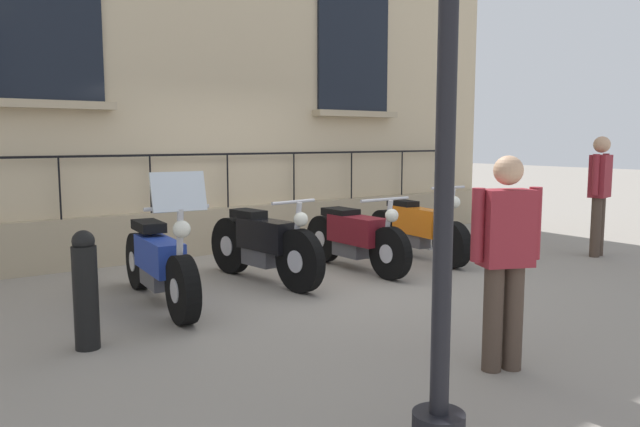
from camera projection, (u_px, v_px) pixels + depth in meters
ground_plane at (311, 277)px, 7.46m from camera, size 60.00×60.00×0.00m
motorcycle_blue at (159, 264)px, 6.18m from camera, size 2.18×0.62×1.38m
motorcycle_black at (264, 246)px, 7.17m from camera, size 2.03×0.59×1.01m
motorcycle_maroon at (355, 238)px, 7.82m from camera, size 1.97×0.74×0.97m
motorcycle_orange at (417, 230)px, 8.61m from camera, size 2.13×0.60×1.06m
bollard at (86, 290)px, 4.87m from camera, size 0.19×0.19×0.96m
pedestrian_standing at (505, 252)px, 4.37m from camera, size 0.35×0.49×1.55m
pedestrian_walking at (600, 189)px, 8.72m from camera, size 0.30×0.52×1.71m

